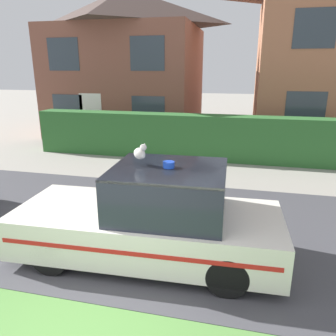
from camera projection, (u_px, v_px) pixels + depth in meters
road_strip at (153, 224)px, 6.85m from camera, size 28.00×5.04×0.01m
garden_hedge at (200, 137)px, 11.57m from camera, size 12.16×0.78×1.57m
police_car at (153, 219)px, 5.47m from camera, size 4.48×1.91×1.73m
cat at (140, 153)px, 5.21m from camera, size 0.26×0.28×0.28m
house_left at (127, 63)px, 15.78m from camera, size 6.93×5.73×6.61m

